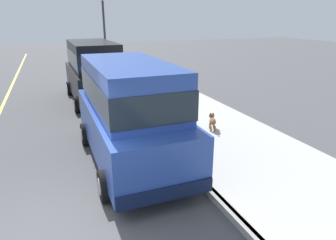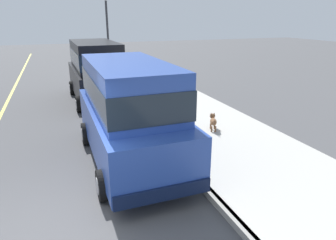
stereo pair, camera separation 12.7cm
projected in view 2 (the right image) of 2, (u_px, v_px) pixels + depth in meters
ground_plane at (42, 238)px, 5.04m from camera, size 80.00×80.00×0.00m
curb at (212, 196)px, 6.07m from camera, size 0.16×64.00×0.14m
sidewalk at (284, 180)px, 6.67m from camera, size 3.60×64.00×0.14m
car_blue_van at (129, 108)px, 7.29m from camera, size 2.16×4.91×2.52m
car_black_van at (96, 69)px, 12.85m from camera, size 2.21×4.94×2.52m
dog_brown at (213, 121)px, 9.38m from camera, size 0.38×0.72×0.49m
street_lamp at (107, 28)px, 17.10m from camera, size 0.36×0.36×4.42m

